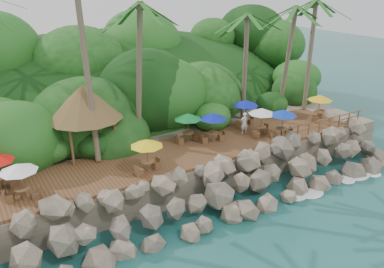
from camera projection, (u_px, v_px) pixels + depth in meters
ground at (246, 221)px, 23.18m from camera, size 140.00×140.00×0.00m
land_base at (133, 123)px, 35.47m from camera, size 32.00×25.20×2.10m
jungle_hill at (105, 111)px, 41.80m from camera, size 44.80×28.00×15.40m
seawall at (226, 189)px, 24.34m from camera, size 29.00×4.00×2.30m
terrace at (192, 150)px, 27.12m from camera, size 26.00×5.00×0.20m
jungle_foliage at (139, 137)px, 35.07m from camera, size 44.00×16.00×12.00m
foam_line at (243, 218)px, 23.41m from camera, size 25.20×0.80×0.06m
palapa at (84, 102)px, 25.34m from camera, size 4.87×4.87×4.60m
dining_clusters at (200, 124)px, 26.60m from camera, size 25.43×5.16×2.12m
railing at (325, 124)px, 29.91m from camera, size 8.30×0.10×1.00m
waiter at (244, 123)px, 29.45m from camera, size 0.65×0.49×1.62m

